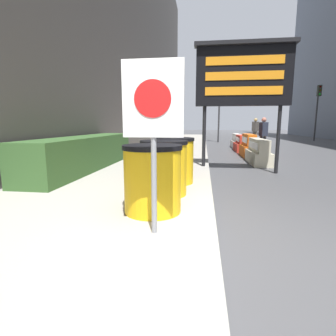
% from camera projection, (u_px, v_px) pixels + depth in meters
% --- Properties ---
extents(ground_plane, '(120.00, 120.00, 0.00)m').
position_uv_depth(ground_plane, '(217.00, 246.00, 2.97)').
color(ground_plane, '#474749').
extents(sidewalk_left, '(3.94, 56.00, 0.16)m').
position_uv_depth(sidewalk_left, '(55.00, 230.00, 3.22)').
color(sidewalk_left, '#A39E93').
rests_on(sidewalk_left, ground_plane).
extents(hedge_strip, '(0.90, 5.14, 0.88)m').
position_uv_depth(hedge_strip, '(86.00, 153.00, 7.15)').
color(hedge_strip, '#335628').
rests_on(hedge_strip, sidewalk_left).
extents(barrel_drum_foreground, '(0.81, 0.81, 0.93)m').
position_uv_depth(barrel_drum_foreground, '(153.00, 179.00, 3.59)').
color(barrel_drum_foreground, yellow).
rests_on(barrel_drum_foreground, sidewalk_left).
extents(barrel_drum_middle, '(0.81, 0.81, 0.93)m').
position_uv_depth(barrel_drum_middle, '(164.00, 168.00, 4.50)').
color(barrel_drum_middle, yellow).
rests_on(barrel_drum_middle, sidewalk_left).
extents(barrel_drum_back, '(0.81, 0.81, 0.93)m').
position_uv_depth(barrel_drum_back, '(174.00, 160.00, 5.40)').
color(barrel_drum_back, yellow).
rests_on(barrel_drum_back, sidewalk_left).
extents(warning_sign, '(0.64, 0.08, 1.86)m').
position_uv_depth(warning_sign, '(153.00, 113.00, 2.72)').
color(warning_sign, gray).
rests_on(warning_sign, sidewalk_left).
extents(message_board, '(2.66, 0.36, 3.52)m').
position_uv_depth(message_board, '(243.00, 76.00, 7.06)').
color(message_board, black).
rests_on(message_board, ground_plane).
extents(jersey_barrier_cream, '(0.59, 1.99, 0.86)m').
position_uv_depth(jersey_barrier_cream, '(258.00, 153.00, 9.16)').
color(jersey_barrier_cream, beige).
rests_on(jersey_barrier_cream, ground_plane).
extents(jersey_barrier_orange_far, '(0.57, 1.61, 0.95)m').
position_uv_depth(jersey_barrier_orange_far, '(248.00, 147.00, 11.13)').
color(jersey_barrier_orange_far, orange).
rests_on(jersey_barrier_orange_far, ground_plane).
extents(jersey_barrier_red_striped, '(0.63, 1.71, 0.82)m').
position_uv_depth(jersey_barrier_red_striped, '(241.00, 144.00, 13.24)').
color(jersey_barrier_red_striped, red).
rests_on(jersey_barrier_red_striped, ground_plane).
extents(jersey_barrier_white, '(0.53, 1.91, 0.81)m').
position_uv_depth(jersey_barrier_white, '(236.00, 142.00, 15.20)').
color(jersey_barrier_white, silver).
rests_on(jersey_barrier_white, ground_plane).
extents(traffic_cone_near, '(0.42, 0.42, 0.76)m').
position_uv_depth(traffic_cone_near, '(250.00, 144.00, 13.02)').
color(traffic_cone_near, black).
rests_on(traffic_cone_near, ground_plane).
extents(traffic_light_near_curb, '(0.28, 0.45, 4.38)m').
position_uv_depth(traffic_light_near_curb, '(220.00, 100.00, 19.41)').
color(traffic_light_near_curb, '#2D2D30').
rests_on(traffic_light_near_curb, ground_plane).
extents(traffic_light_far_side, '(0.28, 0.45, 4.39)m').
position_uv_depth(traffic_light_far_side, '(318.00, 101.00, 20.86)').
color(traffic_light_far_side, '#2D2D30').
rests_on(traffic_light_far_side, ground_plane).
extents(pedestrian_worker, '(0.51, 0.53, 1.77)m').
position_uv_depth(pedestrian_worker, '(255.00, 129.00, 18.26)').
color(pedestrian_worker, '#514C42').
rests_on(pedestrian_worker, ground_plane).
extents(pedestrian_passerby, '(0.34, 0.48, 1.68)m').
position_uv_depth(pedestrian_passerby, '(263.00, 132.00, 12.31)').
color(pedestrian_passerby, '#333338').
rests_on(pedestrian_passerby, ground_plane).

